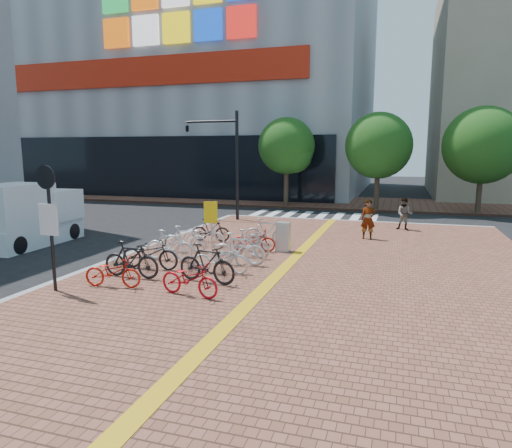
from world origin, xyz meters
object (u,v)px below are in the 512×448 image
(bike_2, at_px, (150,253))
(pedestrian_a, at_px, (368,219))
(bike_12, at_px, (254,240))
(bike_13, at_px, (267,232))
(bike_3, at_px, (170,245))
(bike_11, at_px, (249,244))
(traffic_light_pole, at_px, (214,145))
(box_truck, at_px, (28,216))
(bike_6, at_px, (211,230))
(bike_8, at_px, (207,263))
(bike_0, at_px, (113,272))
(yellow_sign, at_px, (211,217))
(notice_sign, at_px, (49,213))
(bike_7, at_px, (189,279))
(utility_box, at_px, (283,237))
(bike_4, at_px, (185,239))
(bike_1, at_px, (131,260))
(bike_5, at_px, (204,235))
(bike_10, at_px, (239,249))
(pedestrian_b, at_px, (405,214))
(bike_9, at_px, (220,259))

(bike_2, height_order, pedestrian_a, pedestrian_a)
(bike_12, relative_size, bike_13, 0.91)
(bike_3, distance_m, bike_11, 2.74)
(bike_3, distance_m, traffic_light_pole, 10.49)
(box_truck, bearing_deg, bike_6, 17.90)
(bike_8, height_order, pedestrian_a, pedestrian_a)
(bike_0, bearing_deg, yellow_sign, -17.32)
(bike_6, relative_size, notice_sign, 0.48)
(bike_7, bearing_deg, yellow_sign, 26.30)
(bike_6, bearing_deg, utility_box, -111.58)
(bike_11, xyz_separation_m, traffic_light_pole, (-4.77, 8.32, 3.52))
(bike_7, height_order, yellow_sign, yellow_sign)
(bike_4, xyz_separation_m, bike_11, (2.51, -0.06, -0.00))
(bike_2, bearing_deg, bike_13, -30.68)
(bike_1, xyz_separation_m, bike_4, (-0.02, 3.58, -0.05))
(pedestrian_a, xyz_separation_m, yellow_sign, (-5.45, -4.14, 0.44))
(bike_5, distance_m, bike_10, 3.36)
(bike_5, relative_size, bike_11, 1.03)
(yellow_sign, bearing_deg, notice_sign, -109.34)
(notice_sign, bearing_deg, bike_11, 54.61)
(bike_4, relative_size, bike_11, 1.01)
(bike_11, relative_size, pedestrian_b, 1.08)
(bike_11, bearing_deg, box_truck, 101.08)
(bike_1, xyz_separation_m, bike_12, (2.36, 4.50, -0.12))
(bike_0, height_order, pedestrian_a, pedestrian_a)
(bike_13, bearing_deg, bike_8, 170.03)
(notice_sign, bearing_deg, bike_13, 63.35)
(bike_9, distance_m, pedestrian_b, 11.30)
(pedestrian_a, distance_m, traffic_light_pole, 9.78)
(bike_6, bearing_deg, bike_13, -96.29)
(bike_5, height_order, yellow_sign, yellow_sign)
(bike_1, xyz_separation_m, bike_11, (2.49, 3.52, -0.05))
(bike_9, bearing_deg, bike_2, 83.08)
(bike_7, bearing_deg, bike_4, 36.82)
(bike_7, height_order, bike_10, bike_10)
(bike_6, relative_size, bike_12, 1.00)
(bike_1, xyz_separation_m, bike_2, (-0.00, 1.06, -0.04))
(bike_4, height_order, box_truck, box_truck)
(bike_13, height_order, pedestrian_a, pedestrian_a)
(bike_3, height_order, bike_11, bike_3)
(bike_3, xyz_separation_m, bike_5, (0.11, 2.57, -0.09))
(bike_13, height_order, notice_sign, notice_sign)
(bike_1, xyz_separation_m, utility_box, (3.40, 4.85, 0.00))
(bike_1, distance_m, box_truck, 7.87)
(bike_6, xyz_separation_m, notice_sign, (-1.36, -7.50, 1.64))
(bike_0, xyz_separation_m, bike_1, (-0.04, 0.98, 0.12))
(traffic_light_pole, relative_size, box_truck, 1.29)
(bike_6, bearing_deg, bike_5, 179.03)
(bike_6, bearing_deg, yellow_sign, -162.39)
(bike_1, bearing_deg, yellow_sign, -10.51)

